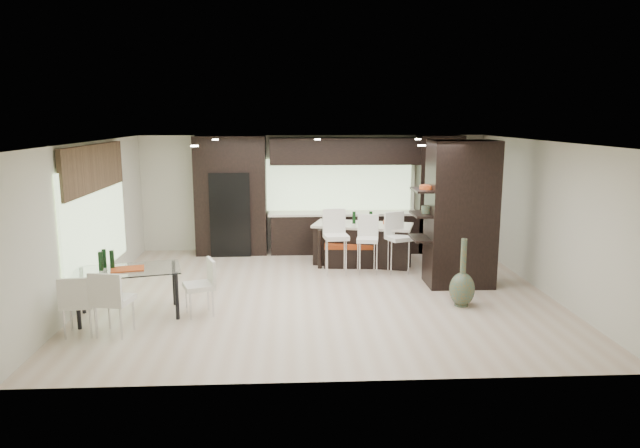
{
  "coord_description": "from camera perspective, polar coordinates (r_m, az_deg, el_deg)",
  "views": [
    {
      "loc": [
        -0.55,
        -9.83,
        3.11
      ],
      "look_at": [
        0.0,
        0.6,
        1.15
      ],
      "focal_mm": 32.0,
      "sensor_mm": 36.0,
      "label": 1
    }
  ],
  "objects": [
    {
      "name": "back_wall",
      "position": [
        13.45,
        -0.65,
        3.12
      ],
      "size": [
        8.0,
        0.02,
        2.7
      ],
      "primitive_type": "cube",
      "color": "beige",
      "rests_on": "ground"
    },
    {
      "name": "kitchen_island",
      "position": [
        12.27,
        4.28,
        -2.01
      ],
      "size": [
        2.24,
        1.44,
        0.86
      ],
      "primitive_type": "cube",
      "rotation": [
        0.0,
        0.0,
        -0.29
      ],
      "color": "black",
      "rests_on": "ground"
    },
    {
      "name": "dining_table",
      "position": [
        9.54,
        -18.55,
        -6.56
      ],
      "size": [
        1.76,
        1.25,
        0.76
      ],
      "primitive_type": "cube",
      "rotation": [
        0.0,
        0.0,
        0.25
      ],
      "color": "white",
      "rests_on": "ground"
    },
    {
      "name": "chair_near",
      "position": [
        8.82,
        -19.9,
        -7.6
      ],
      "size": [
        0.57,
        0.57,
        0.9
      ],
      "primitive_type": "cube",
      "rotation": [
        0.0,
        0.0,
        -0.19
      ],
      "color": "silver",
      "rests_on": "ground"
    },
    {
      "name": "chair_end",
      "position": [
        9.3,
        -11.99,
        -6.46
      ],
      "size": [
        0.58,
        0.58,
        0.83
      ],
      "primitive_type": "cube",
      "rotation": [
        0.0,
        0.0,
        1.92
      ],
      "color": "silver",
      "rests_on": "ground"
    },
    {
      "name": "chair_far",
      "position": [
        9.0,
        -22.9,
        -7.65
      ],
      "size": [
        0.5,
        0.5,
        0.84
      ],
      "primitive_type": "cube",
      "rotation": [
        0.0,
        0.0,
        0.11
      ],
      "color": "silver",
      "rests_on": "ground"
    },
    {
      "name": "stool_mid",
      "position": [
        11.53,
        4.75,
        -2.62
      ],
      "size": [
        0.49,
        0.49,
        0.95
      ],
      "primitive_type": "cube",
      "rotation": [
        0.0,
        0.0,
        -0.17
      ],
      "color": "silver",
      "rests_on": "ground"
    },
    {
      "name": "stool_right",
      "position": [
        11.62,
        7.87,
        -2.48
      ],
      "size": [
        0.57,
        0.57,
        0.99
      ],
      "primitive_type": "cube",
      "rotation": [
        0.0,
        0.0,
        0.37
      ],
      "color": "silver",
      "rests_on": "ground"
    },
    {
      "name": "ceiling_spots",
      "position": [
        10.1,
        0.11,
        8.19
      ],
      "size": [
        4.0,
        3.0,
        0.02
      ],
      "primitive_type": "cube",
      "color": "white",
      "rests_on": "ceiling"
    },
    {
      "name": "ground",
      "position": [
        10.32,
        0.18,
        -6.9
      ],
      "size": [
        8.0,
        8.0,
        0.0
      ],
      "primitive_type": "plane",
      "color": "#C3AB95",
      "rests_on": "ground"
    },
    {
      "name": "refrigerator",
      "position": [
        13.2,
        -8.85,
        1.09
      ],
      "size": [
        0.9,
        0.68,
        1.9
      ],
      "primitive_type": "cube",
      "color": "black",
      "rests_on": "ground"
    },
    {
      "name": "left_wall",
      "position": [
        10.56,
        -22.03,
        0.25
      ],
      "size": [
        0.02,
        7.0,
        2.7
      ],
      "primitive_type": "cube",
      "color": "beige",
      "rests_on": "ground"
    },
    {
      "name": "partition_column",
      "position": [
        10.85,
        13.91,
        0.98
      ],
      "size": [
        1.2,
        0.8,
        2.7
      ],
      "primitive_type": "cube",
      "color": "black",
      "rests_on": "ground"
    },
    {
      "name": "ceiling",
      "position": [
        9.85,
        0.19,
        8.24
      ],
      "size": [
        8.0,
        7.0,
        0.02
      ],
      "primitive_type": "cube",
      "color": "white",
      "rests_on": "ground"
    },
    {
      "name": "window_back",
      "position": [
        13.43,
        1.92,
        3.96
      ],
      "size": [
        3.4,
        0.04,
        1.2
      ],
      "primitive_type": "cube",
      "color": "#B2D199",
      "rests_on": "back_wall"
    },
    {
      "name": "bench",
      "position": [
        12.09,
        3.57,
        -3.05
      ],
      "size": [
        1.36,
        0.61,
        0.51
      ],
      "primitive_type": "cube",
      "rotation": [
        0.0,
        0.0,
        -0.08
      ],
      "color": "black",
      "rests_on": "ground"
    },
    {
      "name": "back_cabinetry",
      "position": [
        13.16,
        1.59,
        2.94
      ],
      "size": [
        6.8,
        0.68,
        2.7
      ],
      "primitive_type": "cube",
      "color": "black",
      "rests_on": "ground"
    },
    {
      "name": "right_wall",
      "position": [
        10.97,
        21.53,
        0.65
      ],
      "size": [
        0.02,
        7.0,
        2.7
      ],
      "primitive_type": "cube",
      "color": "beige",
      "rests_on": "ground"
    },
    {
      "name": "stone_accent",
      "position": [
        10.62,
        -21.67,
        5.24
      ],
      "size": [
        0.08,
        3.0,
        0.8
      ],
      "primitive_type": "cube",
      "color": "brown",
      "rests_on": "left_wall"
    },
    {
      "name": "stool_left",
      "position": [
        11.43,
        1.61,
        -2.45
      ],
      "size": [
        0.51,
        0.51,
        1.05
      ],
      "primitive_type": "cube",
      "rotation": [
        0.0,
        0.0,
        0.12
      ],
      "color": "silver",
      "rests_on": "ground"
    },
    {
      "name": "window_left",
      "position": [
        10.74,
        -21.49,
        0.45
      ],
      "size": [
        0.04,
        3.2,
        1.9
      ],
      "primitive_type": "cube",
      "color": "#B2D199",
      "rests_on": "left_wall"
    },
    {
      "name": "floor_vase",
      "position": [
        9.78,
        14.09,
        -4.73
      ],
      "size": [
        0.48,
        0.48,
        1.15
      ],
      "primitive_type": null,
      "rotation": [
        0.0,
        0.0,
        0.14
      ],
      "color": "#404C37",
      "rests_on": "ground"
    }
  ]
}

